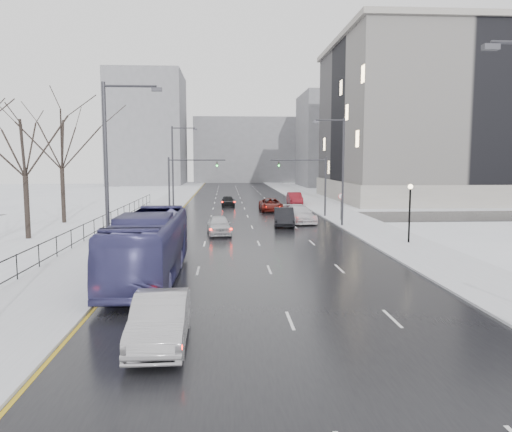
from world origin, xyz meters
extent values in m
cube|color=black|center=(0.00, 60.00, 0.02)|extent=(16.00, 150.00, 0.04)
cube|color=black|center=(0.00, 48.00, 0.02)|extent=(130.00, 10.00, 0.04)
cube|color=silver|center=(-10.50, 60.00, 0.08)|extent=(5.00, 150.00, 0.16)
cube|color=silver|center=(10.50, 60.00, 0.08)|extent=(5.00, 150.00, 0.16)
cube|color=white|center=(-20.00, 60.00, 0.06)|extent=(14.00, 150.00, 0.12)
cube|color=black|center=(-13.00, 30.00, 1.41)|extent=(0.04, 70.00, 0.05)
cube|color=black|center=(-13.00, 30.00, 0.41)|extent=(0.04, 70.00, 0.05)
cylinder|color=black|center=(-13.00, 30.00, 0.81)|extent=(0.06, 0.06, 1.30)
cube|color=#2D2D33|center=(5.80, 10.00, 9.65)|extent=(0.50, 0.25, 0.18)
cylinder|color=#2D2D33|center=(8.40, 40.00, 5.00)|extent=(0.20, 0.20, 10.00)
cylinder|color=#2D2D33|center=(7.10, 40.00, 9.80)|extent=(2.60, 0.12, 0.12)
cube|color=#2D2D33|center=(5.80, 40.00, 9.65)|extent=(0.50, 0.25, 0.18)
cylinder|color=#2D2D33|center=(-8.40, 20.00, 5.00)|extent=(0.20, 0.20, 10.00)
cylinder|color=#2D2D33|center=(-7.10, 20.00, 9.80)|extent=(2.60, 0.12, 0.12)
cube|color=#2D2D33|center=(-5.80, 20.00, 9.65)|extent=(0.50, 0.25, 0.18)
cylinder|color=#2D2D33|center=(-8.40, 52.00, 5.00)|extent=(0.20, 0.20, 10.00)
cylinder|color=#2D2D33|center=(-7.10, 52.00, 9.80)|extent=(2.60, 0.12, 0.12)
cube|color=#2D2D33|center=(-5.80, 52.00, 9.65)|extent=(0.50, 0.25, 0.18)
cylinder|color=black|center=(11.00, 30.00, 2.16)|extent=(0.14, 0.14, 4.00)
sphere|color=#FFE5B2|center=(11.00, 30.00, 4.26)|extent=(0.36, 0.36, 0.36)
cylinder|color=#2D2D33|center=(8.40, 48.00, 3.25)|extent=(0.20, 0.20, 6.50)
cylinder|color=#2D2D33|center=(5.40, 48.00, 6.20)|extent=(6.00, 0.12, 0.12)
imported|color=#2D2D33|center=(3.30, 48.00, 5.60)|extent=(0.15, 0.18, 0.90)
sphere|color=#19FF33|center=(3.30, 47.85, 5.60)|extent=(0.16, 0.16, 0.16)
cylinder|color=#2D2D33|center=(-8.40, 48.00, 3.25)|extent=(0.20, 0.20, 6.50)
cylinder|color=#2D2D33|center=(-5.40, 48.00, 6.20)|extent=(6.00, 0.12, 0.12)
imported|color=#2D2D33|center=(-3.30, 48.00, 5.60)|extent=(0.15, 0.18, 0.90)
sphere|color=#19FF33|center=(-3.30, 47.85, 5.60)|extent=(0.16, 0.16, 0.16)
cylinder|color=#2D2D33|center=(9.20, 44.00, 1.41)|extent=(0.06, 0.06, 2.50)
cylinder|color=white|center=(9.20, 44.00, 2.56)|extent=(0.60, 0.03, 0.60)
torus|color=#B20C0C|center=(9.20, 44.00, 2.56)|extent=(0.58, 0.06, 0.58)
cube|color=gray|center=(35.00, 72.00, 12.00)|extent=(40.00, 30.00, 24.00)
cube|color=gray|center=(35.00, 72.00, 24.40)|extent=(41.00, 31.00, 0.80)
cube|color=gray|center=(35.00, 72.00, 1.50)|extent=(40.60, 30.60, 3.00)
cube|color=slate|center=(28.00, 115.00, 11.00)|extent=(24.00, 20.00, 22.00)
cube|color=slate|center=(-22.00, 125.00, 14.00)|extent=(18.00, 22.00, 28.00)
cube|color=slate|center=(4.00, 140.00, 9.00)|extent=(30.00, 18.00, 18.00)
imported|color=#959397|center=(-4.64, 10.85, 0.87)|extent=(1.87, 5.10, 1.67)
imported|color=navy|center=(-6.39, 20.21, 1.77)|extent=(2.97, 12.45, 3.46)
imported|color=#B6B7BB|center=(-2.99, 35.59, 0.84)|extent=(2.28, 4.83, 1.60)
imported|color=black|center=(3.02, 40.63, 0.89)|extent=(2.19, 5.27, 1.70)
imported|color=#57130F|center=(3.05, 54.33, 0.82)|extent=(2.70, 5.64, 1.55)
imported|color=silver|center=(4.87, 43.04, 0.87)|extent=(3.03, 5.98, 1.66)
imported|color=black|center=(-2.09, 61.21, 0.76)|extent=(1.86, 4.30, 1.44)
imported|color=maroon|center=(7.20, 63.25, 0.89)|extent=(1.86, 5.17, 1.70)
camera|label=1|loc=(-2.45, -5.45, 6.16)|focal=35.00mm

